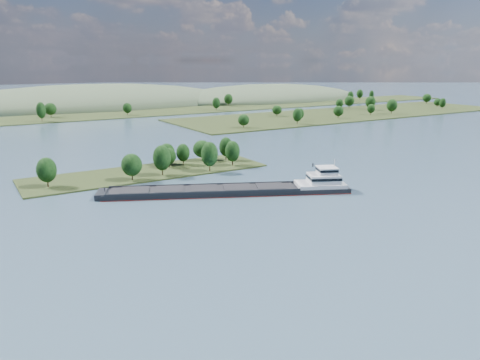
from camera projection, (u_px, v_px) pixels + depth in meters
ground at (217, 211)px, 145.82m from camera, size 1800.00×1800.00×0.00m
tree_island at (162, 163)px, 196.51m from camera, size 100.00×31.03×13.71m
right_bank at (351, 113)px, 411.33m from camera, size 320.00×90.00×14.35m
back_shoreline at (60, 117)px, 380.57m from camera, size 900.00×60.00×16.00m
hill_east at (267, 99)px, 566.39m from camera, size 260.00×140.00×36.00m
hill_west at (94, 105)px, 490.51m from camera, size 320.00×160.00×44.00m
cargo_barge at (243, 189)px, 165.79m from camera, size 84.67×46.67×11.97m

